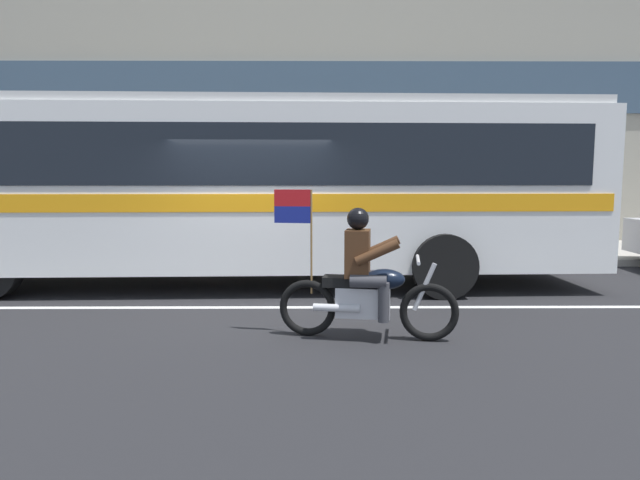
{
  "coord_description": "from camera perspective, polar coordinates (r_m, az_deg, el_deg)",
  "views": [
    {
      "loc": [
        1.01,
        -8.6,
        1.9
      ],
      "look_at": [
        1.07,
        -0.69,
        1.02
      ],
      "focal_mm": 30.89,
      "sensor_mm": 36.0,
      "label": 1
    }
  ],
  "objects": [
    {
      "name": "fire_hydrant",
      "position": [
        13.1,
        -14.59,
        0.08
      ],
      "size": [
        0.22,
        0.3,
        0.75
      ],
      "color": "red",
      "rests_on": "sidewalk_curb"
    },
    {
      "name": "lane_center_stripe",
      "position": [
        8.29,
        -7.45,
        -6.94
      ],
      "size": [
        26.6,
        0.14,
        0.01
      ],
      "primitive_type": "cube",
      "color": "silver",
      "rests_on": "ground_plane"
    },
    {
      "name": "motorcycle_with_rider",
      "position": [
        6.57,
        4.72,
        -4.51
      ],
      "size": [
        2.18,
        0.69,
        1.78
      ],
      "color": "black",
      "rests_on": "ground_plane"
    },
    {
      "name": "office_building_facade",
      "position": [
        16.62,
        -4.16,
        21.73
      ],
      "size": [
        28.0,
        0.89,
        12.62
      ],
      "color": "gray",
      "rests_on": "ground_plane"
    },
    {
      "name": "transit_bus",
      "position": [
        9.89,
        -8.36,
        6.18
      ],
      "size": [
        12.44,
        2.99,
        3.22
      ],
      "color": "white",
      "rests_on": "ground_plane"
    },
    {
      "name": "sidewalk_curb",
      "position": [
        13.86,
        -4.57,
        -1.25
      ],
      "size": [
        28.0,
        3.8,
        0.15
      ],
      "primitive_type": "cube",
      "color": "#A39E93",
      "rests_on": "ground_plane"
    },
    {
      "name": "ground_plane",
      "position": [
        8.87,
        -6.97,
        -6.08
      ],
      "size": [
        60.0,
        60.0,
        0.0
      ],
      "primitive_type": "plane",
      "color": "black"
    }
  ]
}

